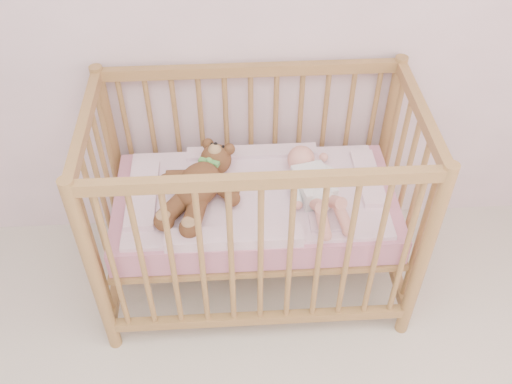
{
  "coord_description": "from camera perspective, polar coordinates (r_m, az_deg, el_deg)",
  "views": [
    {
      "loc": [
        0.02,
        -0.16,
        2.27
      ],
      "look_at": [
        0.12,
        1.55,
        0.62
      ],
      "focal_mm": 40.0,
      "sensor_mm": 36.0,
      "label": 1
    }
  ],
  "objects": [
    {
      "name": "crib",
      "position": [
        2.5,
        -0.07,
        -1.19
      ],
      "size": [
        1.36,
        0.76,
        1.0
      ],
      "primitive_type": null,
      "color": "#9F7343",
      "rests_on": "floor"
    },
    {
      "name": "mattress",
      "position": [
        2.51,
        -0.07,
        -1.43
      ],
      "size": [
        1.22,
        0.62,
        0.13
      ],
      "primitive_type": "cube",
      "color": "pink",
      "rests_on": "crib"
    },
    {
      "name": "blanket",
      "position": [
        2.46,
        -0.07,
        -0.2
      ],
      "size": [
        1.1,
        0.58,
        0.06
      ],
      "primitive_type": null,
      "color": "#F2A7C6",
      "rests_on": "mattress"
    },
    {
      "name": "baby",
      "position": [
        2.42,
        5.81,
        0.99
      ],
      "size": [
        0.38,
        0.59,
        0.13
      ],
      "primitive_type": null,
      "rotation": [
        0.0,
        0.0,
        0.23
      ],
      "color": "white",
      "rests_on": "blanket"
    },
    {
      "name": "teddy_bear",
      "position": [
        2.39,
        -5.79,
        0.69
      ],
      "size": [
        0.57,
        0.65,
        0.15
      ],
      "primitive_type": null,
      "rotation": [
        0.0,
        0.0,
        -0.41
      ],
      "color": "brown",
      "rests_on": "blanket"
    }
  ]
}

